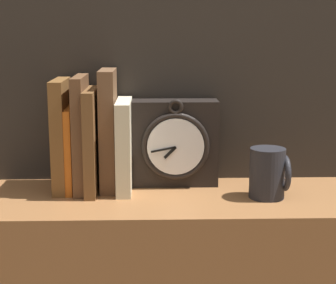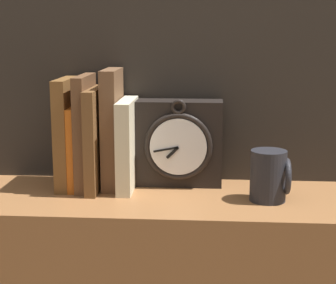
# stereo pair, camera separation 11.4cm
# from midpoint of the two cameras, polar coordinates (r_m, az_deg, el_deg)

# --- Properties ---
(clock) EXTENTS (0.19, 0.08, 0.20)m
(clock) POSITION_cam_midpoint_polar(r_m,az_deg,el_deg) (1.23, -1.93, -0.13)
(clock) COLOR black
(clock) RESTS_ON bookshelf
(book_slot0_brown) EXTENTS (0.03, 0.14, 0.24)m
(book_slot0_brown) POSITION_cam_midpoint_polar(r_m,az_deg,el_deg) (1.22, -13.40, 0.65)
(book_slot0_brown) COLOR brown
(book_slot0_brown) RESTS_ON bookshelf
(book_slot1_orange) EXTENTS (0.01, 0.13, 0.18)m
(book_slot1_orange) POSITION_cam_midpoint_polar(r_m,az_deg,el_deg) (1.23, -12.38, -0.68)
(book_slot1_orange) COLOR orange
(book_slot1_orange) RESTS_ON bookshelf
(book_slot2_brown) EXTENTS (0.02, 0.14, 0.24)m
(book_slot2_brown) POSITION_cam_midpoint_polar(r_m,az_deg,el_deg) (1.21, -11.50, 0.80)
(book_slot2_brown) COLOR brown
(book_slot2_brown) RESTS_ON bookshelf
(book_slot3_brown) EXTENTS (0.02, 0.16, 0.22)m
(book_slot3_brown) POSITION_cam_midpoint_polar(r_m,az_deg,el_deg) (1.20, -10.41, 0.12)
(book_slot3_brown) COLOR brown
(book_slot3_brown) RESTS_ON bookshelf
(book_slot4_brown) EXTENTS (0.03, 0.12, 0.26)m
(book_slot4_brown) POSITION_cam_midpoint_polar(r_m,az_deg,el_deg) (1.21, -8.76, 1.19)
(book_slot4_brown) COLOR brown
(book_slot4_brown) RESTS_ON bookshelf
(book_slot5_cream) EXTENTS (0.03, 0.15, 0.19)m
(book_slot5_cream) POSITION_cam_midpoint_polar(r_m,az_deg,el_deg) (1.20, -7.18, -0.39)
(book_slot5_cream) COLOR beige
(book_slot5_cream) RESTS_ON bookshelf
(mug) EXTENTS (0.08, 0.07, 0.10)m
(mug) POSITION_cam_midpoint_polar(r_m,az_deg,el_deg) (1.15, 7.48, -3.19)
(mug) COLOR #232328
(mug) RESTS_ON bookshelf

